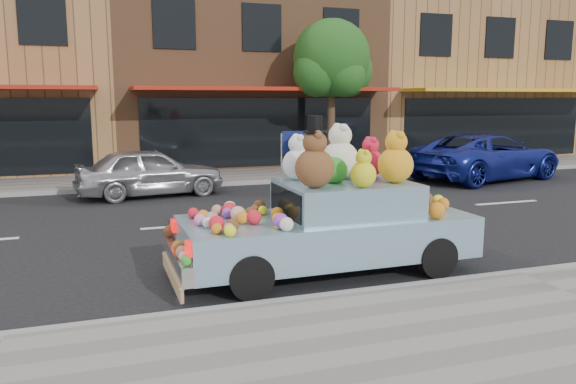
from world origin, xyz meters
name	(u,v)px	position (x,y,z in m)	size (l,w,h in m)	color
ground	(362,213)	(0.00, 0.00, 0.00)	(120.00, 120.00, 0.00)	black
far_sidewalk	(275,175)	(0.00, 6.50, 0.06)	(60.00, 3.00, 0.12)	gray
near_kerb	(517,275)	(0.00, -5.00, 0.07)	(60.00, 0.12, 0.13)	gray
far_kerb	(290,181)	(0.00, 5.00, 0.07)	(60.00, 0.12, 0.13)	gray
storefront_mid	(235,73)	(0.00, 11.97, 3.64)	(10.00, 9.80, 7.30)	#8C5D3B
storefront_right	(441,76)	(10.00, 11.97, 3.64)	(10.00, 9.80, 7.30)	#9A6D40
street_tree	(332,65)	(2.03, 6.55, 3.69)	(3.00, 2.70, 5.22)	#38281C
car_silver	(150,172)	(-4.32, 3.91, 0.65)	(1.54, 3.84, 1.31)	#AFAFB4
car_blue	(486,157)	(6.19, 3.61, 0.74)	(2.46, 5.34, 1.48)	#1B2898
art_car	(330,218)	(-2.40, -3.75, 0.82)	(4.49, 1.79, 2.34)	black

